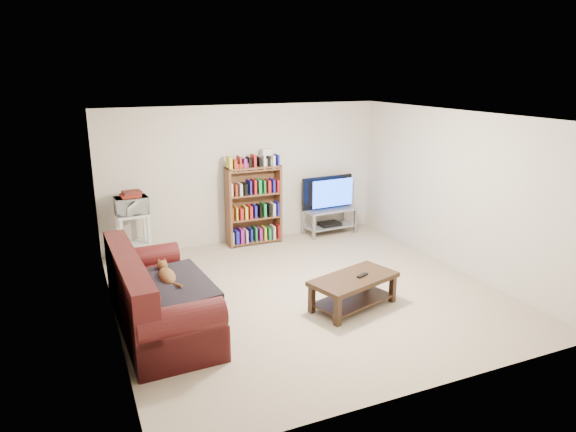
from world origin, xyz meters
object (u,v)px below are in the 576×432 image
sofa (154,303)px  coffee_table (353,286)px  bookshelf (254,204)px  tv_stand (330,217)px

sofa → coffee_table: size_ratio=1.76×
coffee_table → bookshelf: 2.96m
sofa → bookshelf: (2.14, 2.47, 0.38)m
sofa → tv_stand: bearing=31.6°
coffee_table → tv_stand: bearing=50.9°
bookshelf → tv_stand: bearing=-2.1°
sofa → bookshelf: bookshelf is taller
coffee_table → bookshelf: bearing=79.1°
tv_stand → bookshelf: 1.52m
coffee_table → bookshelf: size_ratio=0.92×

